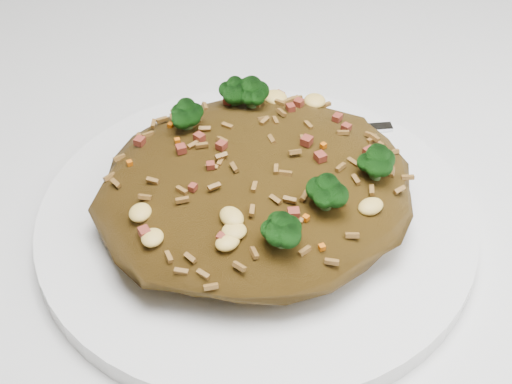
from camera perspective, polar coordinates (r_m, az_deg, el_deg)
dining_table at (r=0.55m, az=-1.34°, el=-6.99°), size 1.20×0.80×0.75m
plate at (r=0.45m, az=0.00°, el=-2.08°), size 0.27×0.27×0.01m
fried_rice at (r=0.43m, az=0.05°, el=1.27°), size 0.20×0.18×0.06m
fork at (r=0.50m, az=2.77°, el=4.72°), size 0.16×0.07×0.00m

